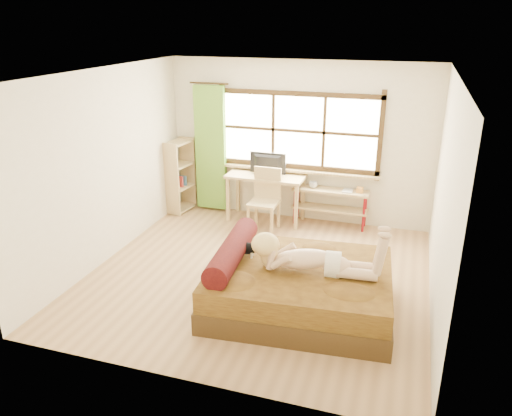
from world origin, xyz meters
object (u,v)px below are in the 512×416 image
(desk, at_px, (266,181))
(pipe_shelf, at_px, (331,199))
(woman, at_px, (313,247))
(chair, at_px, (266,196))
(bed, at_px, (295,285))
(bookshelf, at_px, (180,176))
(kitten, at_px, (246,247))

(desk, relative_size, pipe_shelf, 1.04)
(woman, xyz_separation_m, chair, (-1.24, 2.27, -0.29))
(chair, bearing_deg, woman, -60.20)
(bed, distance_m, desk, 2.85)
(woman, xyz_separation_m, desk, (-1.35, 2.62, -0.15))
(woman, bearing_deg, bed, 162.70)
(bed, xyz_separation_m, bookshelf, (-2.75, 2.56, 0.37))
(bookshelf, bearing_deg, kitten, -41.03)
(bed, bearing_deg, bookshelf, 132.42)
(bed, xyz_separation_m, pipe_shelf, (-0.03, 2.70, 0.17))
(desk, xyz_separation_m, pipe_shelf, (1.11, 0.12, -0.25))
(desk, xyz_separation_m, chair, (0.10, -0.36, -0.14))
(desk, distance_m, pipe_shelf, 1.14)
(woman, bearing_deg, pipe_shelf, 90.33)
(bookshelf, bearing_deg, woman, -32.75)
(woman, distance_m, bookshelf, 3.94)
(woman, bearing_deg, bookshelf, 133.95)
(chair, xyz_separation_m, bookshelf, (-1.71, 0.33, 0.09))
(bed, distance_m, chair, 2.47)
(woman, relative_size, desk, 1.14)
(kitten, relative_size, pipe_shelf, 0.25)
(kitten, relative_size, desk, 0.24)
(woman, height_order, bookshelf, bookshelf)
(woman, height_order, desk, woman)
(bed, height_order, bookshelf, bookshelf)
(woman, xyz_separation_m, kitten, (-0.87, 0.15, -0.19))
(bed, xyz_separation_m, woman, (0.20, -0.05, 0.57))
(bed, height_order, chair, chair)
(desk, bearing_deg, bed, -65.04)
(bed, distance_m, woman, 0.61)
(bed, height_order, desk, desk)
(woman, distance_m, chair, 2.60)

